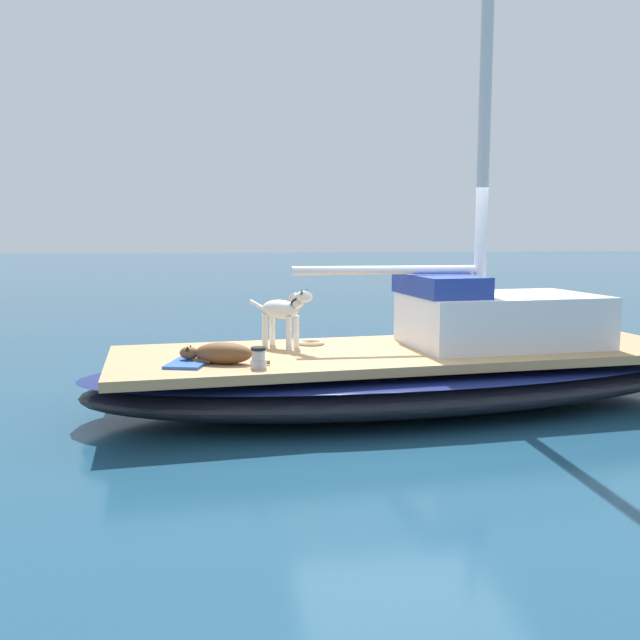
{
  "coord_description": "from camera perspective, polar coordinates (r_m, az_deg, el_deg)",
  "views": [
    {
      "loc": [
        7.56,
        -1.99,
        1.99
      ],
      "look_at": [
        0.0,
        -1.0,
        1.01
      ],
      "focal_mm": 38.41,
      "sensor_mm": 36.0,
      "label": 1
    }
  ],
  "objects": [
    {
      "name": "coiled_rope",
      "position": [
        8.17,
        -0.76,
        -1.89
      ],
      "size": [
        0.32,
        0.32,
        0.04
      ],
      "primitive_type": "torus",
      "color": "beige",
      "rests_on": "sailboat_main"
    },
    {
      "name": "dog_white",
      "position": [
        7.89,
        -3.08,
        0.7
      ],
      "size": [
        0.72,
        0.73,
        0.7
      ],
      "color": "silver",
      "rests_on": "sailboat_main"
    },
    {
      "name": "mast_main",
      "position": [
        8.33,
        12.62,
        19.67
      ],
      "size": [
        0.14,
        2.27,
        6.99
      ],
      "color": "silver",
      "rests_on": "sailboat_main"
    },
    {
      "name": "deck_towel",
      "position": [
        7.06,
        -10.91,
        -3.55
      ],
      "size": [
        0.63,
        0.49,
        0.03
      ],
      "primitive_type": "cube",
      "rotation": [
        0.0,
        0.0,
        -0.25
      ],
      "color": "blue",
      "rests_on": "sailboat_main"
    },
    {
      "name": "cabin_house",
      "position": [
        8.35,
        14.38,
        0.32
      ],
      "size": [
        1.64,
        2.36,
        0.84
      ],
      "color": "silver",
      "rests_on": "sailboat_main"
    },
    {
      "name": "sailboat_main",
      "position": [
        7.99,
        7.15,
        -4.69
      ],
      "size": [
        3.3,
        7.47,
        0.66
      ],
      "color": "black",
      "rests_on": "ground"
    },
    {
      "name": "ground_plane",
      "position": [
        8.07,
        7.11,
        -7.02
      ],
      "size": [
        120.0,
        120.0,
        0.0
      ],
      "primitive_type": "plane",
      "color": "navy"
    },
    {
      "name": "dog_brown",
      "position": [
        7.03,
        -8.31,
        -2.77
      ],
      "size": [
        0.43,
        0.93,
        0.22
      ],
      "color": "brown",
      "rests_on": "sailboat_main"
    },
    {
      "name": "deck_winch",
      "position": [
        6.76,
        -5.14,
        -3.2
      ],
      "size": [
        0.16,
        0.16,
        0.21
      ],
      "color": "#B7B7BC",
      "rests_on": "sailboat_main"
    }
  ]
}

